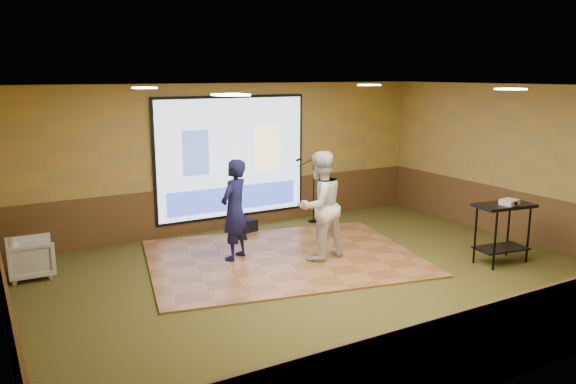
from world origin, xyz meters
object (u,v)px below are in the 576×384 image
av_table (503,221)px  mic_stand (311,200)px  player_left (235,210)px  player_right (320,206)px  duffel_bag (245,226)px  projector_screen (232,159)px  projector (509,202)px  banquet_chair (31,258)px  dance_floor (283,257)px

av_table → mic_stand: (-1.41, 3.88, -0.25)m
player_left → player_right: 1.46m
mic_stand → duffel_bag: (-1.62, -0.05, -0.35)m
duffel_bag → projector_screen: bearing=95.1°
player_left → av_table: (3.90, -2.37, -0.17)m
projector_screen → mic_stand: size_ratio=2.30×
projector → av_table: bearing=95.2°
player_right → av_table: bearing=137.6°
av_table → banquet_chair: 7.79m
projector_screen → player_left: bearing=-113.5°
banquet_chair → mic_stand: bearing=-81.9°
projector_screen → mic_stand: (1.66, -0.42, -0.98)m
player_right → mic_stand: (1.23, 2.23, -0.48)m
banquet_chair → duffel_bag: banquet_chair is taller
player_right → mic_stand: bearing=-129.1°
projector → player_left: bearing=139.8°
projector_screen → banquet_chair: projector_screen is taller
projector → player_right: bearing=138.5°
dance_floor → mic_stand: 2.57m
player_right → mic_stand: player_right is taller
player_right → duffel_bag: 2.36m
player_left → banquet_chair: size_ratio=2.51×
dance_floor → player_right: (0.50, -0.39, 0.96)m
projector_screen → duffel_bag: 1.41m
player_left → projector: bearing=113.7°
av_table → projector: size_ratio=3.74×
av_table → banquet_chair: (-7.07, 3.23, -0.42)m
projector → banquet_chair: projector is taller
dance_floor → banquet_chair: (-3.93, 1.19, 0.30)m
projector_screen → player_right: 2.72m
player_left → banquet_chair: (-3.16, 0.86, -0.59)m
dance_floor → player_left: player_left is taller
projector_screen → av_table: projector_screen is taller
dance_floor → duffel_bag: 1.80m
dance_floor → player_right: 1.15m
projector → duffel_bag: projector is taller
av_table → projector: bearing=-76.5°
player_right → banquet_chair: (-4.44, 1.58, -0.66)m
projector → dance_floor: bearing=137.8°
mic_stand → duffel_bag: size_ratio=3.18×
projector_screen → banquet_chair: 4.30m
av_table → banquet_chair: av_table is taller
duffel_bag → mic_stand: bearing=1.8°
projector → mic_stand: 4.25m
dance_floor → projector: projector is taller
player_left → projector: 4.63m
projector_screen → player_left: (-0.84, -1.92, -0.57)m
projector_screen → player_right: projector_screen is taller
av_table → mic_stand: bearing=109.9°
projector → projector_screen: bearing=117.0°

